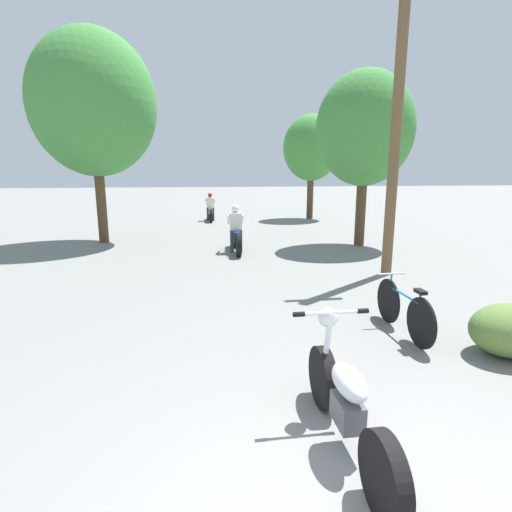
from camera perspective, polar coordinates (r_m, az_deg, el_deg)
utility_pole at (r=9.75m, az=19.42°, el=17.55°), size 1.10×0.24×6.70m
roadside_tree_right_near at (r=13.44m, az=15.31°, el=17.07°), size 3.06×2.76×5.45m
roadside_tree_right_far at (r=20.66m, az=7.92°, el=15.00°), size 2.81×2.53×5.14m
roadside_tree_left at (r=14.62m, az=-22.22°, el=19.44°), size 3.98×3.58×6.79m
roadside_bush at (r=6.30m, az=32.71°, el=-8.90°), size 1.10×0.88×0.70m
motorcycle_foreground at (r=3.77m, az=12.73°, el=-19.62°), size 0.74×2.02×1.10m
motorcycle_rider_lead at (r=12.00m, az=-2.88°, el=3.11°), size 0.50×2.13×1.42m
motorcycle_rider_far at (r=19.73m, az=-6.54°, el=6.51°), size 0.50×2.02×1.36m
bicycle_parked at (r=6.37m, az=20.34°, el=-7.18°), size 0.44×1.68×0.83m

